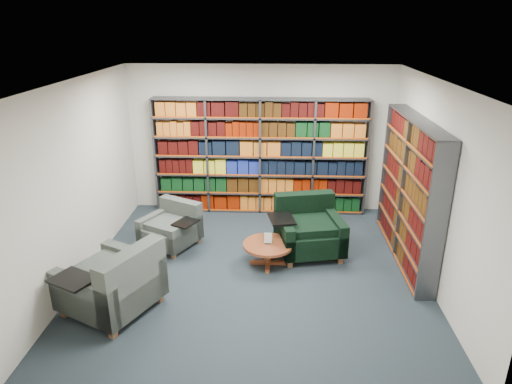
{
  "coord_description": "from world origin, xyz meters",
  "views": [
    {
      "loc": [
        0.3,
        -5.99,
        3.56
      ],
      "look_at": [
        0.0,
        0.6,
        1.05
      ],
      "focal_mm": 32.0,
      "sensor_mm": 36.0,
      "label": 1
    }
  ],
  "objects_px": {
    "chair_green_right": "(307,230)",
    "chair_teal_front": "(116,286)",
    "coffee_table": "(268,248)",
    "chair_teal_left": "(173,228)"
  },
  "relations": [
    {
      "from": "coffee_table",
      "to": "chair_teal_front",
      "type": "bearing_deg",
      "value": -146.19
    },
    {
      "from": "chair_teal_front",
      "to": "coffee_table",
      "type": "height_order",
      "value": "chair_teal_front"
    },
    {
      "from": "chair_green_right",
      "to": "coffee_table",
      "type": "bearing_deg",
      "value": -140.64
    },
    {
      "from": "chair_teal_left",
      "to": "chair_teal_front",
      "type": "bearing_deg",
      "value": -99.38
    },
    {
      "from": "chair_teal_left",
      "to": "chair_teal_front",
      "type": "distance_m",
      "value": 1.94
    },
    {
      "from": "coffee_table",
      "to": "chair_teal_left",
      "type": "bearing_deg",
      "value": 158.52
    },
    {
      "from": "chair_teal_front",
      "to": "coffee_table",
      "type": "distance_m",
      "value": 2.3
    },
    {
      "from": "chair_teal_left",
      "to": "chair_green_right",
      "type": "distance_m",
      "value": 2.23
    },
    {
      "from": "chair_green_right",
      "to": "chair_teal_front",
      "type": "xyz_separation_m",
      "value": [
        -2.54,
        -1.8,
        0.02
      ]
    },
    {
      "from": "chair_teal_front",
      "to": "coffee_table",
      "type": "xyz_separation_m",
      "value": [
        1.91,
        1.28,
        -0.09
      ]
    }
  ]
}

